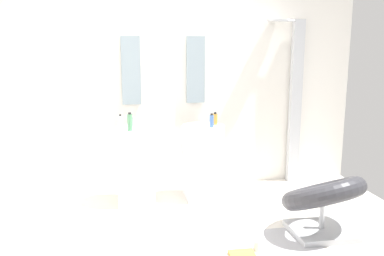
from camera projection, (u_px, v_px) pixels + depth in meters
The scene contains 17 objects.
ground_plane at pixel (187, 247), 3.72m from camera, with size 4.80×3.60×0.04m, color silver.
rear_partition at pixel (163, 82), 5.05m from camera, with size 4.80×0.10×2.60m, color silver.
pedestal_sink_left at pixel (135, 163), 4.65m from camera, with size 0.48×0.48×0.95m.
pedestal_sink_right at pixel (203, 159), 4.78m from camera, with size 0.48×0.48×0.95m.
vanity_mirror_left at pixel (131, 71), 4.89m from camera, with size 0.22×0.03×0.79m, color #8C9EA8.
vanity_mirror_right at pixel (196, 70), 5.02m from camera, with size 0.22×0.03×0.79m, color #8C9EA8.
shower_column at pixel (294, 98), 5.27m from camera, with size 0.49×0.24×2.05m.
lounge_chair at pixel (323, 199), 3.87m from camera, with size 1.03×1.03×0.65m.
towel_rack at pixel (2, 178), 3.58m from camera, with size 0.37×0.22×0.95m.
area_rug at pixel (253, 247), 3.68m from camera, with size 1.20×0.63×0.01m, color #B2B2B7.
magazine_ochre at pixel (242, 255), 3.50m from camera, with size 0.21×0.15×0.03m, color gold.
coffee_mug at pixel (258, 245), 3.60m from camera, with size 0.07×0.07×0.09m, color white.
soap_bottle_green at pixel (130, 122), 4.41m from camera, with size 0.05×0.05×0.20m.
soap_bottle_blue at pixel (212, 121), 4.60m from camera, with size 0.05×0.05×0.15m.
soap_bottle_clear at pixel (120, 122), 4.53m from camera, with size 0.04×0.04×0.16m.
soap_bottle_amber at pixel (215, 119), 4.76m from camera, with size 0.05×0.05×0.14m.
soap_bottle_grey at pixel (131, 121), 4.68m from camera, with size 0.04×0.04×0.14m.
Camera 1 is at (-0.58, -3.39, 1.76)m, focal length 39.18 mm.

